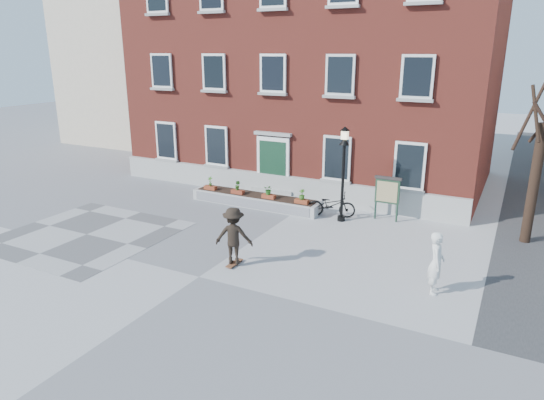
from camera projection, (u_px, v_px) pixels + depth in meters
The scene contains 11 objects.
ground at pixel (199, 277), 15.17m from camera, with size 100.00×100.00×0.00m, color #A0A0A3.
checker_patch at pixel (87, 234), 18.66m from camera, with size 6.00×6.00×0.01m, color #545457.
distant_building at pixel (158, 54), 38.14m from camera, with size 10.00×12.00×13.00m, color beige.
bicycle at pixel (331, 205), 20.51m from camera, with size 0.71×2.03×1.07m, color black.
bystander at pixel (436, 263), 13.94m from camera, with size 0.68×0.45×1.88m, color silver.
brick_building at pixel (316, 60), 26.04m from camera, with size 18.40×10.85×12.60m.
planter_assembly at pixel (256, 199), 22.04m from camera, with size 6.20×1.12×1.15m.
bare_tree at pixel (537, 168), 17.16m from camera, with size 1.83×1.83×6.16m.
lamp_post at pixel (344, 161), 19.44m from camera, with size 0.40×0.40×3.93m.
notice_board at pixel (387, 191), 19.87m from camera, with size 1.10×0.16×1.87m.
skateboarder at pixel (234, 236), 15.73m from camera, with size 1.40×1.07×1.99m.
Camera 1 is at (8.39, -11.17, 6.79)m, focal length 32.00 mm.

